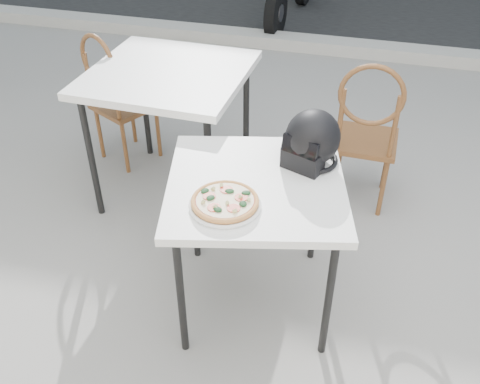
% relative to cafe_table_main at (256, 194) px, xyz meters
% --- Properties ---
extents(ground, '(80.00, 80.00, 0.00)m').
position_rel_cafe_table_main_xyz_m(ground, '(0.48, 0.45, -0.67)').
color(ground, gray).
rests_on(ground, ground).
extents(curb, '(30.00, 0.25, 0.12)m').
position_rel_cafe_table_main_xyz_m(curb, '(0.48, 3.45, -0.61)').
color(curb, '#ABA8A0').
rests_on(curb, ground).
extents(cafe_table_main, '(0.94, 0.94, 0.74)m').
position_rel_cafe_table_main_xyz_m(cafe_table_main, '(0.00, 0.00, 0.00)').
color(cafe_table_main, white).
rests_on(cafe_table_main, ground).
extents(plate, '(0.33, 0.33, 0.02)m').
position_rel_cafe_table_main_xyz_m(plate, '(-0.08, -0.21, 0.08)').
color(plate, white).
rests_on(plate, cafe_table_main).
extents(pizza, '(0.35, 0.35, 0.03)m').
position_rel_cafe_table_main_xyz_m(pizza, '(-0.08, -0.21, 0.10)').
color(pizza, '#DA944F').
rests_on(pizza, plate).
extents(helmet, '(0.32, 0.33, 0.26)m').
position_rel_cafe_table_main_xyz_m(helmet, '(0.20, 0.22, 0.18)').
color(helmet, black).
rests_on(helmet, cafe_table_main).
extents(cafe_chair_main, '(0.38, 0.38, 0.98)m').
position_rel_cafe_table_main_xyz_m(cafe_chair_main, '(0.43, 0.96, -0.13)').
color(cafe_chair_main, brown).
rests_on(cafe_chair_main, ground).
extents(cafe_table_side, '(0.90, 0.90, 0.84)m').
position_rel_cafe_table_main_xyz_m(cafe_table_side, '(-0.72, 0.79, 0.09)').
color(cafe_table_side, white).
rests_on(cafe_table_side, ground).
extents(cafe_chair_side, '(0.49, 0.49, 0.94)m').
position_rel_cafe_table_main_xyz_m(cafe_chair_side, '(-1.21, 1.03, -0.15)').
color(cafe_chair_side, brown).
rests_on(cafe_chair_side, ground).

